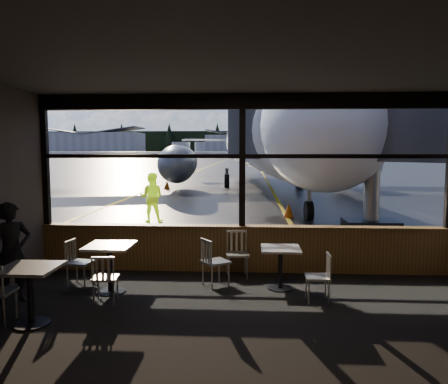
# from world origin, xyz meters

# --- Properties ---
(ground_plane) EXTENTS (520.00, 520.00, 0.00)m
(ground_plane) POSITION_xyz_m (0.00, 120.00, 0.00)
(ground_plane) COLOR black
(ground_plane) RESTS_ON ground
(carpet_floor) EXTENTS (8.00, 6.00, 0.01)m
(carpet_floor) POSITION_xyz_m (0.00, -3.00, 0.01)
(carpet_floor) COLOR black
(carpet_floor) RESTS_ON ground
(ceiling) EXTENTS (8.00, 6.00, 0.04)m
(ceiling) POSITION_xyz_m (0.00, -3.00, 3.50)
(ceiling) COLOR #38332D
(ceiling) RESTS_ON ground
(wall_back) EXTENTS (8.00, 0.04, 3.50)m
(wall_back) POSITION_xyz_m (0.00, -6.00, 1.75)
(wall_back) COLOR #483F39
(wall_back) RESTS_ON ground
(window_sill) EXTENTS (8.00, 0.28, 0.90)m
(window_sill) POSITION_xyz_m (0.00, 0.00, 0.45)
(window_sill) COLOR brown
(window_sill) RESTS_ON ground
(window_header) EXTENTS (8.00, 0.18, 0.30)m
(window_header) POSITION_xyz_m (0.00, 0.00, 3.35)
(window_header) COLOR black
(window_header) RESTS_ON ground
(mullion_left) EXTENTS (0.12, 0.12, 2.60)m
(mullion_left) POSITION_xyz_m (-3.95, 0.00, 2.20)
(mullion_left) COLOR black
(mullion_left) RESTS_ON ground
(mullion_centre) EXTENTS (0.12, 0.12, 2.60)m
(mullion_centre) POSITION_xyz_m (0.00, 0.00, 2.20)
(mullion_centre) COLOR black
(mullion_centre) RESTS_ON ground
(window_transom) EXTENTS (8.00, 0.10, 0.08)m
(window_transom) POSITION_xyz_m (0.00, 0.00, 2.30)
(window_transom) COLOR black
(window_transom) RESTS_ON ground
(airliner) EXTENTS (34.40, 40.07, 11.45)m
(airliner) POSITION_xyz_m (1.11, 19.17, 5.73)
(airliner) COLOR white
(airliner) RESTS_ON ground_plane
(jet_bridge) EXTENTS (9.49, 11.60, 5.06)m
(jet_bridge) POSITION_xyz_m (3.60, 5.50, 2.53)
(jet_bridge) COLOR #2B2B2E
(jet_bridge) RESTS_ON ground_plane
(cafe_table_near) EXTENTS (0.67, 0.67, 0.74)m
(cafe_table_near) POSITION_xyz_m (0.69, -1.07, 0.37)
(cafe_table_near) COLOR #9A948D
(cafe_table_near) RESTS_ON carpet_floor
(cafe_table_mid) EXTENTS (0.76, 0.76, 0.83)m
(cafe_table_mid) POSITION_xyz_m (-2.21, -1.43, 0.42)
(cafe_table_mid) COLOR #ADA99F
(cafe_table_mid) RESTS_ON carpet_floor
(cafe_table_left) EXTENTS (0.75, 0.75, 0.83)m
(cafe_table_left) POSITION_xyz_m (-2.86, -2.86, 0.41)
(cafe_table_left) COLOR #A29E95
(cafe_table_left) RESTS_ON carpet_floor
(chair_near_e) EXTENTS (0.43, 0.43, 0.79)m
(chair_near_e) POSITION_xyz_m (1.23, -1.68, 0.40)
(chair_near_e) COLOR #B8B2A6
(chair_near_e) RESTS_ON carpet_floor
(chair_near_w) EXTENTS (0.66, 0.66, 0.87)m
(chair_near_w) POSITION_xyz_m (-0.45, -0.98, 0.44)
(chair_near_w) COLOR #B4AFA3
(chair_near_w) RESTS_ON carpet_floor
(chair_near_n) EXTENTS (0.53, 0.53, 0.89)m
(chair_near_n) POSITION_xyz_m (-0.08, -0.40, 0.44)
(chair_near_n) COLOR beige
(chair_near_n) RESTS_ON carpet_floor
(chair_mid_s) EXTENTS (0.48, 0.48, 0.80)m
(chair_mid_s) POSITION_xyz_m (-2.12, -1.92, 0.40)
(chair_mid_s) COLOR #B0AC9F
(chair_mid_s) RESTS_ON carpet_floor
(chair_mid_w) EXTENTS (0.51, 0.51, 0.84)m
(chair_mid_w) POSITION_xyz_m (-2.85, -1.11, 0.42)
(chair_mid_w) COLOR #B3AEA2
(chair_mid_w) RESTS_ON carpet_floor
(passenger) EXTENTS (0.68, 0.68, 1.60)m
(passenger) POSITION_xyz_m (-3.61, -1.96, 0.80)
(passenger) COLOR black
(passenger) RESTS_ON carpet_floor
(ground_crew) EXTENTS (0.82, 0.64, 1.67)m
(ground_crew) POSITION_xyz_m (-3.16, 5.91, 0.83)
(ground_crew) COLOR #BFF219
(ground_crew) RESTS_ON ground_plane
(cone_nose) EXTENTS (0.37, 0.37, 0.52)m
(cone_nose) POSITION_xyz_m (1.55, 7.15, 0.26)
(cone_nose) COLOR #E13C07
(cone_nose) RESTS_ON ground_plane
(cone_wing) EXTENTS (0.39, 0.39, 0.55)m
(cone_wing) POSITION_xyz_m (-5.01, 18.29, 0.27)
(cone_wing) COLOR #E36207
(cone_wing) RESTS_ON ground_plane
(hangar_left) EXTENTS (45.00, 18.00, 11.00)m
(hangar_left) POSITION_xyz_m (-70.00, 180.00, 5.50)
(hangar_left) COLOR silver
(hangar_left) RESTS_ON ground_plane
(hangar_mid) EXTENTS (38.00, 15.00, 10.00)m
(hangar_mid) POSITION_xyz_m (0.00, 185.00, 5.00)
(hangar_mid) COLOR silver
(hangar_mid) RESTS_ON ground_plane
(hangar_right) EXTENTS (50.00, 20.00, 12.00)m
(hangar_right) POSITION_xyz_m (60.00, 178.00, 6.00)
(hangar_right) COLOR silver
(hangar_right) RESTS_ON ground_plane
(fuel_tank_a) EXTENTS (8.00, 8.00, 6.00)m
(fuel_tank_a) POSITION_xyz_m (-30.00, 182.00, 3.00)
(fuel_tank_a) COLOR silver
(fuel_tank_a) RESTS_ON ground_plane
(fuel_tank_b) EXTENTS (8.00, 8.00, 6.00)m
(fuel_tank_b) POSITION_xyz_m (-20.00, 182.00, 3.00)
(fuel_tank_b) COLOR silver
(fuel_tank_b) RESTS_ON ground_plane
(fuel_tank_c) EXTENTS (8.00, 8.00, 6.00)m
(fuel_tank_c) POSITION_xyz_m (-10.00, 182.00, 3.00)
(fuel_tank_c) COLOR silver
(fuel_tank_c) RESTS_ON ground_plane
(treeline) EXTENTS (360.00, 3.00, 12.00)m
(treeline) POSITION_xyz_m (0.00, 210.00, 6.00)
(treeline) COLOR black
(treeline) RESTS_ON ground_plane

